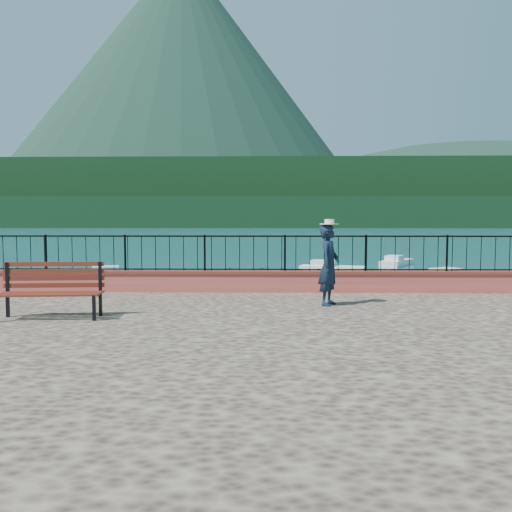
{
  "coord_description": "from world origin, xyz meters",
  "views": [
    {
      "loc": [
        -0.79,
        -9.91,
        3.1
      ],
      "look_at": [
        -1.05,
        2.0,
        2.3
      ],
      "focal_mm": 35.0,
      "sensor_mm": 36.0,
      "label": 1
    }
  ],
  "objects_px": {
    "boat_1": "(376,288)",
    "park_bench": "(51,302)",
    "boat_0": "(148,294)",
    "boat_4": "(332,266)",
    "boat_5": "(397,260)",
    "boat_3": "(117,273)",
    "person": "(329,265)",
    "boat_2": "(453,275)"
  },
  "relations": [
    {
      "from": "boat_1",
      "to": "park_bench",
      "type": "bearing_deg",
      "value": -132.92
    },
    {
      "from": "park_bench",
      "to": "boat_0",
      "type": "xyz_separation_m",
      "value": [
        -0.24,
        8.99,
        -1.13
      ]
    },
    {
      "from": "park_bench",
      "to": "boat_1",
      "type": "height_order",
      "value": "park_bench"
    },
    {
      "from": "boat_4",
      "to": "boat_0",
      "type": "bearing_deg",
      "value": -108.18
    },
    {
      "from": "boat_1",
      "to": "boat_4",
      "type": "height_order",
      "value": "same"
    },
    {
      "from": "boat_0",
      "to": "boat_5",
      "type": "relative_size",
      "value": 0.97
    },
    {
      "from": "boat_3",
      "to": "person",
      "type": "bearing_deg",
      "value": -73.33
    },
    {
      "from": "park_bench",
      "to": "boat_2",
      "type": "bearing_deg",
      "value": 44.21
    },
    {
      "from": "boat_2",
      "to": "boat_4",
      "type": "height_order",
      "value": "same"
    },
    {
      "from": "park_bench",
      "to": "person",
      "type": "bearing_deg",
      "value": 11.74
    },
    {
      "from": "park_bench",
      "to": "boat_1",
      "type": "distance_m",
      "value": 14.18
    },
    {
      "from": "park_bench",
      "to": "boat_3",
      "type": "height_order",
      "value": "park_bench"
    },
    {
      "from": "person",
      "to": "boat_3",
      "type": "relative_size",
      "value": 0.48
    },
    {
      "from": "park_bench",
      "to": "boat_5",
      "type": "height_order",
      "value": "park_bench"
    },
    {
      "from": "boat_2",
      "to": "boat_5",
      "type": "distance_m",
      "value": 10.11
    },
    {
      "from": "boat_2",
      "to": "boat_3",
      "type": "relative_size",
      "value": 1.07
    },
    {
      "from": "park_bench",
      "to": "boat_2",
      "type": "height_order",
      "value": "park_bench"
    },
    {
      "from": "park_bench",
      "to": "person",
      "type": "height_order",
      "value": "person"
    },
    {
      "from": "person",
      "to": "boat_4",
      "type": "distance_m",
      "value": 19.62
    },
    {
      "from": "person",
      "to": "boat_5",
      "type": "xyz_separation_m",
      "value": [
        7.96,
        24.64,
        -1.73
      ]
    },
    {
      "from": "boat_2",
      "to": "boat_1",
      "type": "bearing_deg",
      "value": -167.67
    },
    {
      "from": "person",
      "to": "boat_5",
      "type": "bearing_deg",
      "value": 5.92
    },
    {
      "from": "park_bench",
      "to": "boat_1",
      "type": "xyz_separation_m",
      "value": [
        8.85,
        11.02,
        -1.13
      ]
    },
    {
      "from": "park_bench",
      "to": "boat_5",
      "type": "xyz_separation_m",
      "value": [
        13.67,
        26.37,
        -1.13
      ]
    },
    {
      "from": "person",
      "to": "boat_4",
      "type": "xyz_separation_m",
      "value": [
        2.62,
        19.37,
        -1.73
      ]
    },
    {
      "from": "boat_2",
      "to": "boat_3",
      "type": "xyz_separation_m",
      "value": [
        -17.77,
        0.59,
        0.0
      ]
    },
    {
      "from": "boat_4",
      "to": "boat_5",
      "type": "bearing_deg",
      "value": 61.74
    },
    {
      "from": "boat_1",
      "to": "boat_5",
      "type": "xyz_separation_m",
      "value": [
        4.82,
        15.35,
        0.0
      ]
    },
    {
      "from": "boat_0",
      "to": "boat_5",
      "type": "height_order",
      "value": "same"
    },
    {
      "from": "boat_0",
      "to": "boat_3",
      "type": "distance_m",
      "value": 8.63
    },
    {
      "from": "boat_1",
      "to": "boat_5",
      "type": "height_order",
      "value": "same"
    },
    {
      "from": "boat_0",
      "to": "boat_1",
      "type": "height_order",
      "value": "same"
    },
    {
      "from": "boat_3",
      "to": "boat_4",
      "type": "xyz_separation_m",
      "value": [
        12.13,
        4.25,
        0.0
      ]
    },
    {
      "from": "person",
      "to": "boat_5",
      "type": "distance_m",
      "value": 25.95
    },
    {
      "from": "park_bench",
      "to": "boat_5",
      "type": "relative_size",
      "value": 0.51
    },
    {
      "from": "person",
      "to": "boat_5",
      "type": "height_order",
      "value": "person"
    },
    {
      "from": "boat_0",
      "to": "boat_1",
      "type": "distance_m",
      "value": 9.31
    },
    {
      "from": "park_bench",
      "to": "boat_4",
      "type": "height_order",
      "value": "park_bench"
    },
    {
      "from": "boat_0",
      "to": "boat_4",
      "type": "bearing_deg",
      "value": 46.97
    },
    {
      "from": "boat_5",
      "to": "boat_2",
      "type": "bearing_deg",
      "value": -146.62
    },
    {
      "from": "person",
      "to": "boat_0",
      "type": "relative_size",
      "value": 0.47
    },
    {
      "from": "person",
      "to": "boat_5",
      "type": "relative_size",
      "value": 0.46
    }
  ]
}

